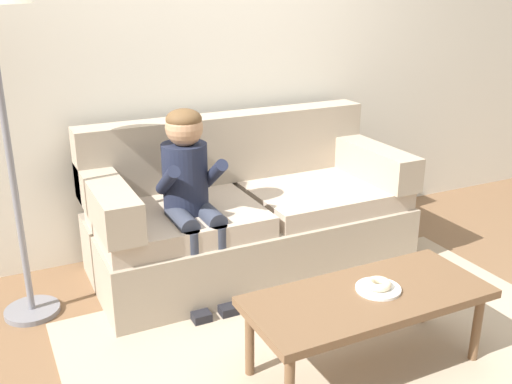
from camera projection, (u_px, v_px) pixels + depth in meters
The scene contains 8 objects.
ground at pixel (316, 327), 3.14m from camera, with size 10.00×10.00×0.00m, color brown.
wall_back at pixel (212, 38), 3.85m from camera, with size 8.00×0.10×2.80m, color silver.
area_rug at pixel (342, 351), 2.93m from camera, with size 2.62×1.80×0.01m, color tan.
couch at pixel (247, 215), 3.74m from camera, with size 1.98×0.90×0.94m.
coffee_table at pixel (368, 302), 2.69m from camera, with size 1.15×0.50×0.41m.
person_child at pixel (190, 187), 3.27m from camera, with size 0.34×0.58×1.10m.
plate at pixel (378, 289), 2.70m from camera, with size 0.21×0.21×0.01m, color white.
donut at pixel (379, 284), 2.69m from camera, with size 0.12×0.12×0.04m, color beige.
Camera 1 is at (-1.48, -2.29, 1.75)m, focal length 40.93 mm.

